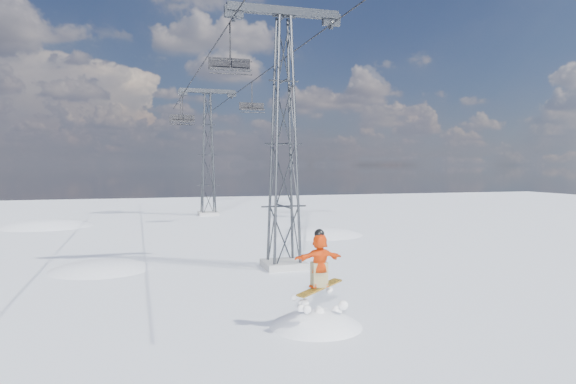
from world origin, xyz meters
name	(u,v)px	position (x,y,z in m)	size (l,w,h in m)	color
ground	(333,322)	(0.00, 0.00, 0.00)	(120.00, 120.00, 0.00)	white
snow_terrain	(150,376)	(-4.77, 21.24, -9.59)	(39.00, 37.00, 22.00)	white
lift_tower_near	(284,145)	(0.80, 8.00, 5.47)	(5.20, 1.80, 11.43)	#999999
lift_tower_far	(208,155)	(0.80, 33.00, 5.47)	(5.20, 1.80, 11.43)	#999999
haul_cables	(235,68)	(0.80, 19.50, 10.85)	(4.46, 51.00, 0.06)	black
snowboarder_jump	(316,383)	(-0.62, -0.24, -1.65)	(4.40, 4.40, 6.76)	white
lift_chair_near	(230,65)	(-1.40, 8.98, 9.00)	(1.87, 0.54, 2.32)	black
lift_chair_mid	(252,107)	(3.00, 24.44, 8.97)	(1.90, 0.54, 2.35)	black
lift_chair_far	(183,119)	(-1.40, 33.37, 8.74)	(2.13, 0.61, 2.64)	black
lift_chair_extra	(181,120)	(-1.40, 35.61, 8.82)	(2.04, 0.59, 2.53)	black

